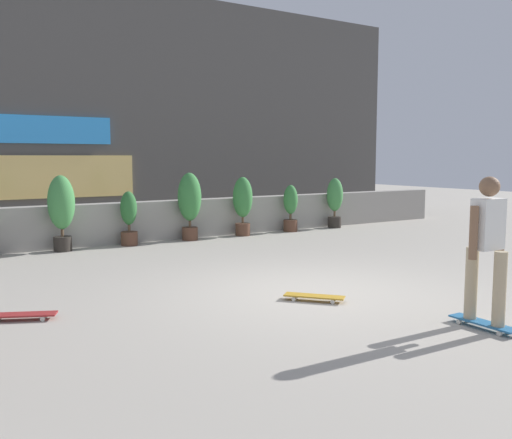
{
  "coord_description": "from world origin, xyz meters",
  "views": [
    {
      "loc": [
        -4.91,
        -6.18,
        1.9
      ],
      "look_at": [
        0.0,
        1.5,
        0.9
      ],
      "focal_mm": 39.83,
      "sensor_mm": 36.0,
      "label": 1
    }
  ],
  "objects_px": {
    "potted_plant_6": "(291,207)",
    "skater_far_left": "(487,245)",
    "skateboard_aside": "(21,315)",
    "potted_plant_7": "(335,200)",
    "potted_plant_2": "(61,207)",
    "potted_plant_3": "(129,217)",
    "potted_plant_5": "(243,202)",
    "skateboard_near_camera": "(314,296)",
    "potted_plant_4": "(190,201)"
  },
  "relations": [
    {
      "from": "potted_plant_2",
      "to": "skater_far_left",
      "type": "bearing_deg",
      "value": -71.68
    },
    {
      "from": "skater_far_left",
      "to": "skateboard_near_camera",
      "type": "height_order",
      "value": "skater_far_left"
    },
    {
      "from": "potted_plant_6",
      "to": "skateboard_near_camera",
      "type": "bearing_deg",
      "value": -123.52
    },
    {
      "from": "potted_plant_2",
      "to": "potted_plant_4",
      "type": "bearing_deg",
      "value": -0.0
    },
    {
      "from": "potted_plant_3",
      "to": "potted_plant_5",
      "type": "relative_size",
      "value": 0.82
    },
    {
      "from": "potted_plant_6",
      "to": "skateboard_aside",
      "type": "xyz_separation_m",
      "value": [
        -7.38,
        -4.78,
        -0.57
      ]
    },
    {
      "from": "potted_plant_2",
      "to": "potted_plant_5",
      "type": "height_order",
      "value": "potted_plant_2"
    },
    {
      "from": "skater_far_left",
      "to": "skateboard_aside",
      "type": "bearing_deg",
      "value": 143.8
    },
    {
      "from": "skateboard_near_camera",
      "to": "potted_plant_2",
      "type": "bearing_deg",
      "value": 106.83
    },
    {
      "from": "potted_plant_3",
      "to": "potted_plant_4",
      "type": "height_order",
      "value": "potted_plant_4"
    },
    {
      "from": "potted_plant_2",
      "to": "potted_plant_3",
      "type": "relative_size",
      "value": 1.31
    },
    {
      "from": "potted_plant_2",
      "to": "skater_far_left",
      "type": "relative_size",
      "value": 0.91
    },
    {
      "from": "potted_plant_3",
      "to": "potted_plant_5",
      "type": "height_order",
      "value": "potted_plant_5"
    },
    {
      "from": "potted_plant_5",
      "to": "skateboard_aside",
      "type": "bearing_deg",
      "value": -141.22
    },
    {
      "from": "potted_plant_2",
      "to": "potted_plant_4",
      "type": "xyz_separation_m",
      "value": [
        2.86,
        -0.0,
        0.0
      ]
    },
    {
      "from": "skateboard_aside",
      "to": "potted_plant_6",
      "type": "bearing_deg",
      "value": 32.91
    },
    {
      "from": "potted_plant_3",
      "to": "skateboard_near_camera",
      "type": "xyz_separation_m",
      "value": [
        0.38,
        -5.93,
        -0.55
      ]
    },
    {
      "from": "potted_plant_6",
      "to": "potted_plant_7",
      "type": "xyz_separation_m",
      "value": [
        1.48,
        0.0,
        0.12
      ]
    },
    {
      "from": "potted_plant_4",
      "to": "potted_plant_5",
      "type": "xyz_separation_m",
      "value": [
        1.42,
        0.0,
        -0.09
      ]
    },
    {
      "from": "potted_plant_5",
      "to": "potted_plant_2",
      "type": "bearing_deg",
      "value": 180.0
    },
    {
      "from": "potted_plant_2",
      "to": "skateboard_near_camera",
      "type": "bearing_deg",
      "value": -73.17
    },
    {
      "from": "potted_plant_3",
      "to": "potted_plant_7",
      "type": "xyz_separation_m",
      "value": [
        5.79,
        -0.0,
        0.14
      ]
    },
    {
      "from": "potted_plant_7",
      "to": "potted_plant_2",
      "type": "bearing_deg",
      "value": 180.0
    },
    {
      "from": "potted_plant_2",
      "to": "skateboard_aside",
      "type": "xyz_separation_m",
      "value": [
        -1.66,
        -4.78,
        -0.84
      ]
    },
    {
      "from": "potted_plant_2",
      "to": "skateboard_aside",
      "type": "height_order",
      "value": "potted_plant_2"
    },
    {
      "from": "potted_plant_3",
      "to": "skater_far_left",
      "type": "xyz_separation_m",
      "value": [
        1.21,
        -7.91,
        0.33
      ]
    },
    {
      "from": "skateboard_near_camera",
      "to": "skater_far_left",
      "type": "bearing_deg",
      "value": -67.36
    },
    {
      "from": "potted_plant_4",
      "to": "potted_plant_5",
      "type": "distance_m",
      "value": 1.43
    },
    {
      "from": "potted_plant_4",
      "to": "skateboard_near_camera",
      "type": "relative_size",
      "value": 2.1
    },
    {
      "from": "potted_plant_6",
      "to": "skater_far_left",
      "type": "bearing_deg",
      "value": -111.42
    },
    {
      "from": "potted_plant_2",
      "to": "skateboard_aside",
      "type": "bearing_deg",
      "value": -109.17
    },
    {
      "from": "potted_plant_7",
      "to": "skateboard_aside",
      "type": "distance_m",
      "value": 10.09
    },
    {
      "from": "potted_plant_2",
      "to": "potted_plant_6",
      "type": "distance_m",
      "value": 5.73
    },
    {
      "from": "potted_plant_4",
      "to": "potted_plant_5",
      "type": "bearing_deg",
      "value": 0.0
    },
    {
      "from": "potted_plant_5",
      "to": "skater_far_left",
      "type": "relative_size",
      "value": 0.84
    },
    {
      "from": "skater_far_left",
      "to": "potted_plant_2",
      "type": "bearing_deg",
      "value": 108.32
    },
    {
      "from": "skateboard_aside",
      "to": "potted_plant_4",
      "type": "bearing_deg",
      "value": 46.56
    },
    {
      "from": "potted_plant_2",
      "to": "potted_plant_5",
      "type": "distance_m",
      "value": 4.29
    },
    {
      "from": "potted_plant_6",
      "to": "skateboard_near_camera",
      "type": "relative_size",
      "value": 1.62
    },
    {
      "from": "potted_plant_7",
      "to": "skater_far_left",
      "type": "height_order",
      "value": "skater_far_left"
    },
    {
      "from": "potted_plant_3",
      "to": "potted_plant_2",
      "type": "bearing_deg",
      "value": -180.0
    },
    {
      "from": "potted_plant_2",
      "to": "potted_plant_3",
      "type": "xyz_separation_m",
      "value": [
        1.41,
        0.0,
        -0.29
      ]
    },
    {
      "from": "potted_plant_3",
      "to": "potted_plant_6",
      "type": "relative_size",
      "value": 0.98
    },
    {
      "from": "potted_plant_5",
      "to": "skateboard_near_camera",
      "type": "xyz_separation_m",
      "value": [
        -2.49,
        -5.93,
        -0.76
      ]
    },
    {
      "from": "skater_far_left",
      "to": "potted_plant_3",
      "type": "bearing_deg",
      "value": 98.7
    },
    {
      "from": "skater_far_left",
      "to": "skateboard_aside",
      "type": "distance_m",
      "value": 5.38
    },
    {
      "from": "potted_plant_4",
      "to": "potted_plant_3",
      "type": "bearing_deg",
      "value": 180.0
    },
    {
      "from": "potted_plant_7",
      "to": "skateboard_aside",
      "type": "xyz_separation_m",
      "value": [
        -8.86,
        -4.78,
        -0.69
      ]
    },
    {
      "from": "potted_plant_6",
      "to": "potted_plant_3",
      "type": "bearing_deg",
      "value": 180.0
    },
    {
      "from": "skateboard_near_camera",
      "to": "skateboard_aside",
      "type": "xyz_separation_m",
      "value": [
        -3.46,
        1.15,
        0.0
      ]
    }
  ]
}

